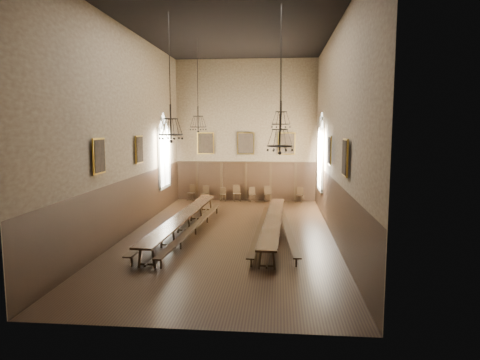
# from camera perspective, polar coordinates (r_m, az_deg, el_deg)

# --- Properties ---
(floor) EXTENTS (9.00, 18.00, 0.02)m
(floor) POSITION_cam_1_polar(r_m,az_deg,el_deg) (19.14, -1.30, -7.30)
(floor) COLOR black
(floor) RESTS_ON ground
(ceiling) EXTENTS (9.00, 18.00, 0.02)m
(ceiling) POSITION_cam_1_polar(r_m,az_deg,el_deg) (19.02, -1.38, 20.05)
(ceiling) COLOR black
(ceiling) RESTS_ON ground
(wall_back) EXTENTS (9.00, 0.02, 9.00)m
(wall_back) POSITION_cam_1_polar(r_m,az_deg,el_deg) (27.51, 0.80, 6.58)
(wall_back) COLOR #806E4E
(wall_back) RESTS_ON ground
(wall_front) EXTENTS (9.00, 0.02, 9.00)m
(wall_front) POSITION_cam_1_polar(r_m,az_deg,el_deg) (9.64, -7.43, 5.58)
(wall_front) COLOR #806E4E
(wall_front) RESTS_ON ground
(wall_left) EXTENTS (0.02, 18.00, 9.00)m
(wall_left) POSITION_cam_1_polar(r_m,az_deg,el_deg) (19.57, -14.66, 6.14)
(wall_left) COLOR #806E4E
(wall_left) RESTS_ON ground
(wall_right) EXTENTS (0.02, 18.00, 9.00)m
(wall_right) POSITION_cam_1_polar(r_m,az_deg,el_deg) (18.58, 12.70, 6.16)
(wall_right) COLOR #806E4E
(wall_right) RESTS_ON ground
(wainscot_panelling) EXTENTS (9.00, 18.00, 2.50)m
(wainscot_panelling) POSITION_cam_1_polar(r_m,az_deg,el_deg) (18.86, -1.31, -3.59)
(wainscot_panelling) COLOR black
(wainscot_panelling) RESTS_ON floor
(table_left) EXTENTS (1.20, 10.80, 0.84)m
(table_left) POSITION_cam_1_polar(r_m,az_deg,el_deg) (19.46, -7.47, -5.81)
(table_left) COLOR black
(table_left) RESTS_ON floor
(table_right) EXTENTS (1.07, 10.16, 0.79)m
(table_right) POSITION_cam_1_polar(r_m,az_deg,el_deg) (18.95, 4.48, -6.20)
(table_right) COLOR black
(table_right) RESTS_ON floor
(bench_left_outer) EXTENTS (0.75, 10.62, 0.48)m
(bench_left_outer) POSITION_cam_1_polar(r_m,az_deg,el_deg) (19.72, -8.97, -6.01)
(bench_left_outer) COLOR black
(bench_left_outer) RESTS_ON floor
(bench_left_inner) EXTENTS (0.90, 10.17, 0.46)m
(bench_left_inner) POSITION_cam_1_polar(r_m,az_deg,el_deg) (19.18, -5.93, -6.38)
(bench_left_inner) COLOR black
(bench_left_inner) RESTS_ON floor
(bench_right_inner) EXTENTS (0.58, 9.16, 0.41)m
(bench_right_inner) POSITION_cam_1_polar(r_m,az_deg,el_deg) (18.83, 2.76, -6.69)
(bench_right_inner) COLOR black
(bench_right_inner) RESTS_ON floor
(bench_right_outer) EXTENTS (0.88, 9.61, 0.43)m
(bench_right_outer) POSITION_cam_1_polar(r_m,az_deg,el_deg) (19.15, 6.16, -6.45)
(bench_right_outer) COLOR black
(bench_right_outer) RESTS_ON floor
(chair_0) EXTENTS (0.58, 0.58, 1.02)m
(chair_0) POSITION_cam_1_polar(r_m,az_deg,el_deg) (27.92, -6.50, -2.10)
(chair_0) COLOR black
(chair_0) RESTS_ON floor
(chair_1) EXTENTS (0.52, 0.52, 0.98)m
(chair_1) POSITION_cam_1_polar(r_m,az_deg,el_deg) (27.68, -4.68, -2.18)
(chair_1) COLOR black
(chair_1) RESTS_ON floor
(chair_2) EXTENTS (0.41, 0.41, 0.87)m
(chair_2) POSITION_cam_1_polar(r_m,az_deg,el_deg) (27.59, -2.30, -2.27)
(chair_2) COLOR black
(chair_2) RESTS_ON floor
(chair_3) EXTENTS (0.54, 0.54, 1.03)m
(chair_3) POSITION_cam_1_polar(r_m,az_deg,el_deg) (27.47, -0.40, -2.20)
(chair_3) COLOR black
(chair_3) RESTS_ON floor
(chair_4) EXTENTS (0.51, 0.51, 0.92)m
(chair_4) POSITION_cam_1_polar(r_m,az_deg,el_deg) (27.37, 1.68, -2.31)
(chair_4) COLOR black
(chair_4) RESTS_ON floor
(chair_5) EXTENTS (0.49, 0.49, 0.99)m
(chair_5) POSITION_cam_1_polar(r_m,az_deg,el_deg) (27.30, 3.71, -2.30)
(chair_5) COLOR black
(chair_5) RESTS_ON floor
(chair_7) EXTENTS (0.55, 0.55, 0.97)m
(chair_7) POSITION_cam_1_polar(r_m,az_deg,el_deg) (27.33, 7.92, -2.36)
(chair_7) COLOR black
(chair_7) RESTS_ON floor
(chandelier_back_left) EXTENTS (0.83, 0.83, 4.40)m
(chandelier_back_left) POSITION_cam_1_polar(r_m,az_deg,el_deg) (21.52, -5.61, 7.85)
(chandelier_back_left) COLOR black
(chandelier_back_left) RESTS_ON ceiling
(chandelier_back_right) EXTENTS (0.92, 0.92, 4.29)m
(chandelier_back_right) POSITION_cam_1_polar(r_m,az_deg,el_deg) (21.04, 5.50, 8.15)
(chandelier_back_right) COLOR black
(chandelier_back_right) RESTS_ON ceiling
(chandelier_front_left) EXTENTS (0.93, 0.93, 4.71)m
(chandelier_front_left) POSITION_cam_1_polar(r_m,az_deg,el_deg) (16.68, -9.21, 6.98)
(chandelier_front_left) COLOR black
(chandelier_front_left) RESTS_ON ceiling
(chandelier_front_right) EXTENTS (0.92, 0.92, 5.11)m
(chandelier_front_right) POSITION_cam_1_polar(r_m,az_deg,el_deg) (15.52, 5.34, 5.68)
(chandelier_front_right) COLOR black
(chandelier_front_right) RESTS_ON ceiling
(portrait_back_0) EXTENTS (1.10, 0.12, 1.40)m
(portrait_back_0) POSITION_cam_1_polar(r_m,az_deg,el_deg) (27.72, -4.61, 4.91)
(portrait_back_0) COLOR #AC8229
(portrait_back_0) RESTS_ON wall_back
(portrait_back_1) EXTENTS (1.10, 0.12, 1.40)m
(portrait_back_1) POSITION_cam_1_polar(r_m,az_deg,el_deg) (27.40, 0.77, 4.90)
(portrait_back_1) COLOR #AC8229
(portrait_back_1) RESTS_ON wall_back
(portrait_back_2) EXTENTS (1.10, 0.12, 1.40)m
(portrait_back_2) POSITION_cam_1_polar(r_m,az_deg,el_deg) (27.32, 6.24, 4.86)
(portrait_back_2) COLOR #AC8229
(portrait_back_2) RESTS_ON wall_back
(portrait_left_0) EXTENTS (0.12, 1.00, 1.30)m
(portrait_left_0) POSITION_cam_1_polar(r_m,az_deg,el_deg) (20.50, -13.30, 3.98)
(portrait_left_0) COLOR #AC8229
(portrait_left_0) RESTS_ON wall_left
(portrait_left_1) EXTENTS (0.12, 1.00, 1.30)m
(portrait_left_1) POSITION_cam_1_polar(r_m,az_deg,el_deg) (16.30, -18.29, 3.06)
(portrait_left_1) COLOR #AC8229
(portrait_left_1) RESTS_ON wall_left
(portrait_right_0) EXTENTS (0.12, 1.00, 1.30)m
(portrait_right_0) POSITION_cam_1_polar(r_m,az_deg,el_deg) (19.58, 11.88, 3.88)
(portrait_right_0) COLOR #AC8229
(portrait_right_0) RESTS_ON wall_right
(portrait_right_1) EXTENTS (0.12, 1.00, 1.30)m
(portrait_right_1) POSITION_cam_1_polar(r_m,az_deg,el_deg) (15.13, 13.85, 2.92)
(portrait_right_1) COLOR #AC8229
(portrait_right_1) RESTS_ON wall_right
(window_right) EXTENTS (0.20, 2.20, 4.60)m
(window_right) POSITION_cam_1_polar(r_m,az_deg,el_deg) (24.07, 10.74, 3.76)
(window_right) COLOR white
(window_right) RESTS_ON wall_right
(window_left) EXTENTS (0.20, 2.20, 4.60)m
(window_left) POSITION_cam_1_polar(r_m,az_deg,el_deg) (24.83, -10.11, 3.87)
(window_left) COLOR white
(window_left) RESTS_ON wall_left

